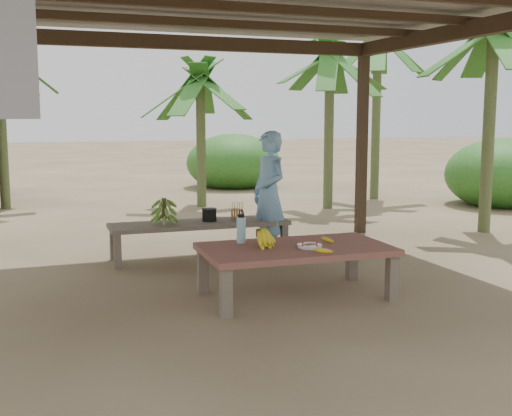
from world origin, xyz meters
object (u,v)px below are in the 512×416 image
object	(u,v)px
woman	(269,194)
work_table	(296,253)
plate	(310,246)
water_flask	(241,229)
bench	(200,226)
ripe_banana_bunch	(258,237)
cooking_pot	(209,215)

from	to	relation	value
woman	work_table	bearing A→B (deg)	-24.59
work_table	plate	xyz separation A→B (m)	(0.09, -0.12, 0.08)
work_table	water_flask	distance (m)	0.59
work_table	water_flask	bearing A→B (deg)	143.77
plate	bench	bearing A→B (deg)	103.38
work_table	ripe_banana_bunch	size ratio (longest dim) A/B	5.90
work_table	woman	xyz separation A→B (m)	(0.45, 1.84, 0.35)
plate	cooking_pot	xyz separation A→B (m)	(-0.37, 2.14, 0.01)
woman	ripe_banana_bunch	bearing A→B (deg)	-35.56
ripe_banana_bunch	plate	bearing A→B (deg)	-27.15
work_table	woman	distance (m)	1.93
bench	water_flask	world-z (taller)	water_flask
plate	cooking_pot	world-z (taller)	cooking_pot
plate	cooking_pot	bearing A→B (deg)	99.86
bench	woman	xyz separation A→B (m)	(0.86, -0.15, 0.39)
cooking_pot	woman	bearing A→B (deg)	-13.48
water_flask	work_table	bearing A→B (deg)	-38.06
plate	woman	bearing A→B (deg)	79.73
cooking_pot	water_flask	bearing A→B (deg)	-95.34
bench	plate	distance (m)	2.18
water_flask	cooking_pot	xyz separation A→B (m)	(0.16, 1.68, -0.11)
work_table	woman	world-z (taller)	woman
water_flask	cooking_pot	bearing A→B (deg)	84.66
plate	ripe_banana_bunch	bearing A→B (deg)	152.85
work_table	woman	size ratio (longest dim) A/B	1.17
ripe_banana_bunch	woman	bearing A→B (deg)	65.38
work_table	cooking_pot	distance (m)	2.04
work_table	ripe_banana_bunch	bearing A→B (deg)	165.38
plate	woman	size ratio (longest dim) A/B	0.15
water_flask	woman	distance (m)	1.75
water_flask	plate	bearing A→B (deg)	-41.36
bench	work_table	bearing A→B (deg)	-76.76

